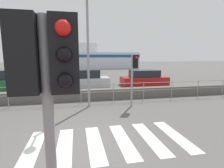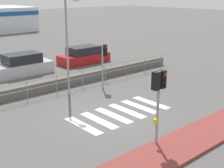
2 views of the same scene
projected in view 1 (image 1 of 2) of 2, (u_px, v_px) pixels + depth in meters
The scene contains 11 objects.
ground_plane at pixel (86, 144), 5.30m from camera, with size 160.00×160.00×0.00m, color #565451.
crosswalk at pixel (109, 142), 5.45m from camera, with size 4.95×2.40×0.01m.
seawall at pixel (81, 95), 10.60m from camera, with size 20.58×0.55×0.63m.
harbor_fence at pixel (81, 91), 9.69m from camera, with size 18.56×0.04×1.13m.
traffic_light_near at pixel (47, 90), 1.57m from camera, with size 0.58×0.41×2.99m.
traffic_light_far at pixel (134, 69), 9.04m from camera, with size 0.34×0.32×2.70m.
streetlamp at pixel (88, 39), 8.47m from camera, with size 0.32×1.24×5.53m.
ferry_boat at pixel (74, 58), 39.28m from camera, with size 26.73×9.00×7.16m.
parked_car_green at pixel (17, 81), 13.94m from camera, with size 4.52×1.86×1.58m.
parked_car_silver at pixel (85, 80), 15.02m from camera, with size 4.15×1.82×1.51m.
parked_car_red at pixel (144, 79), 16.11m from camera, with size 4.23×1.78×1.40m.
Camera 1 is at (-0.22, -5.01, 2.64)m, focal length 28.00 mm.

